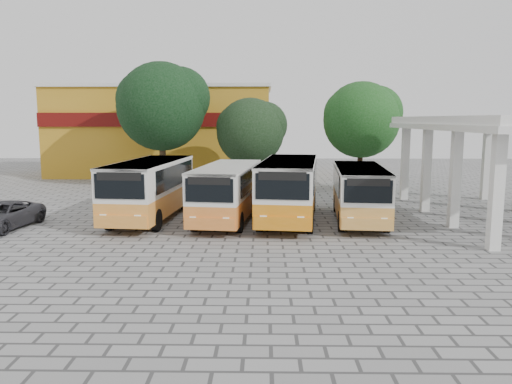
{
  "coord_description": "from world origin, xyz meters",
  "views": [
    {
      "loc": [
        -1.42,
        -22.27,
        5.25
      ],
      "look_at": [
        -1.82,
        3.33,
        1.5
      ],
      "focal_mm": 35.0,
      "sensor_mm": 36.0,
      "label": 1
    }
  ],
  "objects_px": {
    "bus_far_left": "(150,186)",
    "bus_centre_right": "(289,186)",
    "parked_car": "(2,216)",
    "bus_far_right": "(360,190)",
    "bus_centre_left": "(227,189)"
  },
  "relations": [
    {
      "from": "bus_far_left",
      "to": "bus_centre_left",
      "type": "relative_size",
      "value": 1.06
    },
    {
      "from": "bus_far_left",
      "to": "bus_centre_right",
      "type": "bearing_deg",
      "value": 3.19
    },
    {
      "from": "parked_car",
      "to": "bus_far_right",
      "type": "bearing_deg",
      "value": 13.65
    },
    {
      "from": "bus_centre_right",
      "to": "parked_car",
      "type": "xyz_separation_m",
      "value": [
        -13.91,
        -2.24,
        -1.18
      ]
    },
    {
      "from": "bus_centre_right",
      "to": "parked_car",
      "type": "bearing_deg",
      "value": -164.07
    },
    {
      "from": "bus_far_right",
      "to": "parked_car",
      "type": "height_order",
      "value": "bus_far_right"
    },
    {
      "from": "bus_centre_right",
      "to": "parked_car",
      "type": "relative_size",
      "value": 1.93
    },
    {
      "from": "bus_far_left",
      "to": "bus_centre_right",
      "type": "xyz_separation_m",
      "value": [
        7.29,
        -0.25,
        0.04
      ]
    },
    {
      "from": "bus_far_right",
      "to": "parked_car",
      "type": "bearing_deg",
      "value": -167.63
    },
    {
      "from": "bus_far_right",
      "to": "parked_car",
      "type": "relative_size",
      "value": 1.72
    },
    {
      "from": "bus_centre_left",
      "to": "parked_car",
      "type": "height_order",
      "value": "bus_centre_left"
    },
    {
      "from": "bus_far_left",
      "to": "parked_car",
      "type": "relative_size",
      "value": 1.87
    },
    {
      "from": "bus_centre_left",
      "to": "parked_car",
      "type": "xyz_separation_m",
      "value": [
        -10.71,
        -2.06,
        -1.02
      ]
    },
    {
      "from": "parked_car",
      "to": "bus_far_left",
      "type": "bearing_deg",
      "value": 27.46
    },
    {
      "from": "bus_centre_left",
      "to": "bus_centre_right",
      "type": "relative_size",
      "value": 0.92
    }
  ]
}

